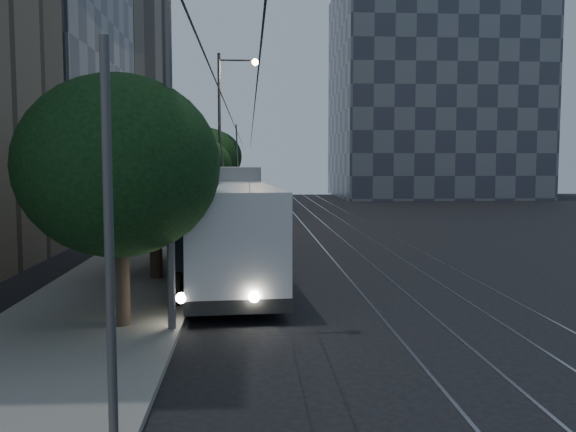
# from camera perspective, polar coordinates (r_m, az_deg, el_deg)

# --- Properties ---
(ground) EXTENTS (120.00, 120.00, 0.00)m
(ground) POSITION_cam_1_polar(r_m,az_deg,el_deg) (19.97, 6.15, -7.37)
(ground) COLOR black
(ground) RESTS_ON ground
(sidewalk) EXTENTS (5.00, 90.00, 0.15)m
(sidewalk) POSITION_cam_1_polar(r_m,az_deg,el_deg) (39.67, -9.54, -1.14)
(sidewalk) COLOR gray
(sidewalk) RESTS_ON ground
(tram_rails) EXTENTS (4.52, 90.00, 0.02)m
(tram_rails) POSITION_cam_1_polar(r_m,az_deg,el_deg) (39.88, 4.90, -1.15)
(tram_rails) COLOR gray
(tram_rails) RESTS_ON ground
(overhead_wires) EXTENTS (2.23, 90.00, 6.00)m
(overhead_wires) POSITION_cam_1_polar(r_m,az_deg,el_deg) (39.27, -5.94, 3.81)
(overhead_wires) COLOR black
(overhead_wires) RESTS_ON ground
(building_tan_far) EXTENTS (14.40, 22.40, 34.80)m
(building_tan_far) POSITION_cam_1_polar(r_m,az_deg,el_deg) (64.56, -18.26, 16.51)
(building_tan_far) COLOR gray
(building_tan_far) RESTS_ON ground
(building_distant_right) EXTENTS (22.00, 18.00, 24.00)m
(building_distant_right) POSITION_cam_1_polar(r_m,az_deg,el_deg) (77.61, 12.68, 10.60)
(building_distant_right) COLOR #3A3E4A
(building_distant_right) RESTS_ON ground
(trolleybus) EXTENTS (3.84, 13.42, 5.63)m
(trolleybus) POSITION_cam_1_polar(r_m,az_deg,el_deg) (22.81, -5.48, -1.13)
(trolleybus) COLOR #BDBDC0
(trolleybus) RESTS_ON ground
(pickup_silver) EXTENTS (4.92, 6.97, 1.77)m
(pickup_silver) POSITION_cam_1_polar(r_m,az_deg,el_deg) (32.90, -3.79, -0.92)
(pickup_silver) COLOR gray
(pickup_silver) RESTS_ON ground
(car_white_a) EXTENTS (2.00, 4.34, 1.44)m
(car_white_a) POSITION_cam_1_polar(r_m,az_deg,el_deg) (33.42, -2.44, -1.10)
(car_white_a) COLOR silver
(car_white_a) RESTS_ON ground
(car_white_b) EXTENTS (2.17, 5.16, 1.49)m
(car_white_b) POSITION_cam_1_polar(r_m,az_deg,el_deg) (40.12, -3.28, -0.05)
(car_white_b) COLOR silver
(car_white_b) RESTS_ON ground
(car_white_c) EXTENTS (1.82, 4.37, 1.41)m
(car_white_c) POSITION_cam_1_polar(r_m,az_deg,el_deg) (46.85, -2.91, 0.63)
(car_white_c) COLOR #B8B9BD
(car_white_c) RESTS_ON ground
(car_white_d) EXTENTS (1.93, 4.44, 1.49)m
(car_white_d) POSITION_cam_1_polar(r_m,az_deg,el_deg) (49.16, -3.11, 0.88)
(car_white_d) COLOR silver
(car_white_d) RESTS_ON ground
(tree_0) EXTENTS (5.00, 5.00, 6.38)m
(tree_0) POSITION_cam_1_polar(r_m,az_deg,el_deg) (16.29, -14.86, 4.30)
(tree_0) COLOR #31251B
(tree_0) RESTS_ON ground
(tree_1) EXTENTS (4.45, 4.45, 5.90)m
(tree_1) POSITION_cam_1_polar(r_m,az_deg,el_deg) (22.77, -11.77, 3.93)
(tree_1) COLOR #31251B
(tree_1) RESTS_ON ground
(tree_2) EXTENTS (3.93, 3.93, 6.19)m
(tree_2) POSITION_cam_1_polar(r_m,az_deg,el_deg) (27.41, -10.23, 5.18)
(tree_2) COLOR #31251B
(tree_2) RESTS_ON ground
(tree_3) EXTENTS (4.24, 4.24, 5.73)m
(tree_3) POSITION_cam_1_polar(r_m,az_deg,el_deg) (41.35, -7.95, 4.31)
(tree_3) COLOR #31251B
(tree_3) RESTS_ON ground
(tree_4) EXTENTS (4.57, 4.57, 6.69)m
(tree_4) POSITION_cam_1_polar(r_m,az_deg,el_deg) (48.33, -7.31, 5.37)
(tree_4) COLOR #31251B
(tree_4) RESTS_ON ground
(tree_5) EXTENTS (5.17, 5.17, 6.88)m
(tree_5) POSITION_cam_1_polar(r_m,az_deg,el_deg) (56.19, -6.78, 5.25)
(tree_5) COLOR #31251B
(tree_5) RESTS_ON ground
(streetlamp_near) EXTENTS (2.32, 0.44, 9.51)m
(streetlamp_near) POSITION_cam_1_polar(r_m,az_deg,el_deg) (15.70, -9.09, 10.39)
(streetlamp_near) COLOR #4F4F51
(streetlamp_near) RESTS_ON ground
(streetlamp_far) EXTENTS (2.66, 0.44, 11.15)m
(streetlamp_far) POSITION_cam_1_polar(r_m,az_deg,el_deg) (42.36, -5.53, 8.20)
(streetlamp_far) COLOR #4F4F51
(streetlamp_far) RESTS_ON ground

